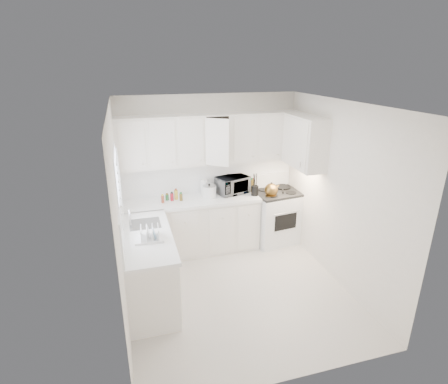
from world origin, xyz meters
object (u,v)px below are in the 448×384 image
object	(u,v)px
stove	(276,210)
rice_cooker	(209,190)
microwave	(232,183)
tea_kettle	(271,189)
dish_rack	(149,233)
utensil_crock	(255,184)

from	to	relation	value
stove	rice_cooker	distance (m)	1.28
rice_cooker	microwave	bearing A→B (deg)	24.04
tea_kettle	dish_rack	world-z (taller)	tea_kettle
microwave	dish_rack	size ratio (longest dim) A/B	1.47
rice_cooker	dish_rack	world-z (taller)	rice_cooker
stove	utensil_crock	distance (m)	0.70
microwave	stove	bearing A→B (deg)	-29.02
stove	dish_rack	bearing A→B (deg)	-159.67
utensil_crock	rice_cooker	bearing A→B (deg)	169.93
utensil_crock	dish_rack	xyz separation A→B (m)	(-1.85, -1.13, -0.10)
stove	dish_rack	distance (m)	2.62
utensil_crock	dish_rack	size ratio (longest dim) A/B	1.12
rice_cooker	dish_rack	bearing A→B (deg)	-117.36
rice_cooker	utensil_crock	size ratio (longest dim) A/B	0.58
stove	utensil_crock	bearing A→B (deg)	-178.26
stove	utensil_crock	size ratio (longest dim) A/B	3.05
dish_rack	microwave	bearing A→B (deg)	45.03
tea_kettle	rice_cooker	bearing A→B (deg)	162.63
tea_kettle	utensil_crock	size ratio (longest dim) A/B	0.70
microwave	rice_cooker	distance (m)	0.44
stove	rice_cooker	world-z (taller)	stove
microwave	rice_cooker	size ratio (longest dim) A/B	2.28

